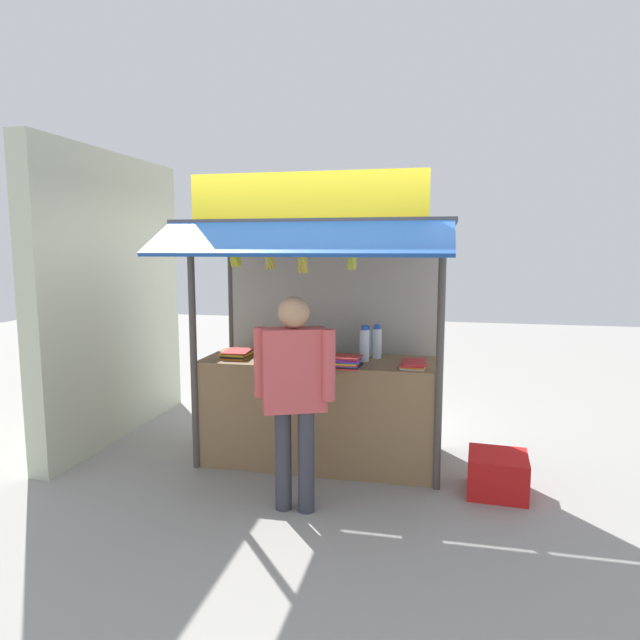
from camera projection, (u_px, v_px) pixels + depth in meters
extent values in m
plane|color=gray|center=(320.00, 461.00, 5.02)|extent=(20.00, 20.00, 0.00)
cube|color=olive|center=(320.00, 411.00, 4.96)|extent=(2.07, 0.72, 0.94)
cylinder|color=#4C4742|center=(193.00, 350.00, 4.76)|extent=(0.06, 0.06, 2.10)
cylinder|color=#4C4742|center=(440.00, 360.00, 4.32)|extent=(0.06, 0.06, 2.10)
cylinder|color=#4C4742|center=(232.00, 334.00, 5.64)|extent=(0.06, 0.06, 2.10)
cylinder|color=#4C4742|center=(440.00, 341.00, 5.20)|extent=(0.06, 0.06, 2.10)
cube|color=#B7B2A8|center=(332.00, 340.00, 5.42)|extent=(2.02, 0.04, 2.05)
cube|color=#3F3F44|center=(320.00, 224.00, 4.74)|extent=(2.27, 1.10, 0.04)
cube|color=#194799|center=(296.00, 238.00, 3.99)|extent=(2.23, 0.51, 0.26)
cube|color=yellow|center=(306.00, 195.00, 4.23)|extent=(1.86, 0.04, 0.35)
cylinder|color=#59544C|center=(307.00, 234.00, 4.32)|extent=(1.96, 0.02, 0.02)
cylinder|color=silver|center=(288.00, 340.00, 5.25)|extent=(0.07, 0.07, 0.23)
cylinder|color=#198C33|center=(288.00, 326.00, 5.23)|extent=(0.05, 0.05, 0.03)
cylinder|color=silver|center=(377.00, 343.00, 4.95)|extent=(0.08, 0.08, 0.26)
cylinder|color=blue|center=(377.00, 327.00, 4.93)|extent=(0.05, 0.05, 0.04)
cylinder|color=silver|center=(320.00, 344.00, 5.03)|extent=(0.07, 0.07, 0.22)
cylinder|color=white|center=(320.00, 331.00, 5.01)|extent=(0.05, 0.05, 0.03)
cylinder|color=silver|center=(367.00, 343.00, 5.01)|extent=(0.08, 0.08, 0.24)
cylinder|color=blue|center=(367.00, 328.00, 4.99)|extent=(0.05, 0.05, 0.03)
cylinder|color=silver|center=(364.00, 345.00, 4.82)|extent=(0.09, 0.09, 0.27)
cylinder|color=blue|center=(365.00, 328.00, 4.79)|extent=(0.06, 0.06, 0.04)
cube|color=orange|center=(238.00, 357.00, 4.99)|extent=(0.23, 0.30, 0.01)
cube|color=orange|center=(238.00, 356.00, 4.99)|extent=(0.24, 0.31, 0.01)
cube|color=black|center=(238.00, 355.00, 4.98)|extent=(0.23, 0.31, 0.01)
cube|color=yellow|center=(239.00, 353.00, 4.99)|extent=(0.24, 0.31, 0.01)
cube|color=yellow|center=(238.00, 353.00, 4.98)|extent=(0.25, 0.32, 0.01)
cube|color=black|center=(239.00, 352.00, 4.98)|extent=(0.23, 0.30, 0.01)
cube|color=red|center=(237.00, 351.00, 4.97)|extent=(0.25, 0.32, 0.01)
cube|color=white|center=(414.00, 366.00, 4.59)|extent=(0.21, 0.31, 0.01)
cube|color=yellow|center=(413.00, 365.00, 4.60)|extent=(0.22, 0.31, 0.01)
cube|color=red|center=(413.00, 364.00, 4.59)|extent=(0.21, 0.31, 0.01)
cube|color=red|center=(415.00, 362.00, 4.60)|extent=(0.22, 0.31, 0.01)
cube|color=red|center=(346.00, 367.00, 4.58)|extent=(0.22, 0.24, 0.01)
cube|color=black|center=(347.00, 365.00, 4.59)|extent=(0.24, 0.25, 0.01)
cube|color=blue|center=(346.00, 364.00, 4.58)|extent=(0.22, 0.24, 0.01)
cube|color=red|center=(345.00, 363.00, 4.58)|extent=(0.23, 0.24, 0.01)
cube|color=yellow|center=(345.00, 362.00, 4.58)|extent=(0.22, 0.24, 0.01)
cube|color=blue|center=(346.00, 360.00, 4.58)|extent=(0.24, 0.25, 0.01)
cube|color=purple|center=(346.00, 359.00, 4.57)|extent=(0.24, 0.25, 0.01)
cube|color=purple|center=(346.00, 358.00, 4.58)|extent=(0.23, 0.25, 0.01)
cube|color=red|center=(348.00, 357.00, 4.58)|extent=(0.24, 0.26, 0.01)
cube|color=blue|center=(309.00, 359.00, 4.91)|extent=(0.18, 0.23, 0.01)
cube|color=white|center=(308.00, 357.00, 4.91)|extent=(0.18, 0.23, 0.01)
cube|color=purple|center=(307.00, 356.00, 4.90)|extent=(0.19, 0.24, 0.01)
cube|color=blue|center=(308.00, 355.00, 4.90)|extent=(0.20, 0.24, 0.01)
cube|color=red|center=(307.00, 353.00, 4.91)|extent=(0.18, 0.23, 0.01)
cube|color=orange|center=(307.00, 352.00, 4.89)|extent=(0.19, 0.23, 0.01)
cube|color=red|center=(307.00, 351.00, 4.90)|extent=(0.20, 0.24, 0.01)
cylinder|color=#332D23|center=(270.00, 242.00, 4.39)|extent=(0.01, 0.01, 0.09)
cylinder|color=olive|center=(270.00, 251.00, 4.40)|extent=(0.04, 0.04, 0.04)
ellipsoid|color=gold|center=(273.00, 261.00, 4.40)|extent=(0.03, 0.07, 0.15)
ellipsoid|color=gold|center=(271.00, 261.00, 4.42)|extent=(0.05, 0.04, 0.15)
ellipsoid|color=gold|center=(270.00, 261.00, 4.43)|extent=(0.06, 0.04, 0.15)
ellipsoid|color=gold|center=(268.00, 261.00, 4.43)|extent=(0.05, 0.07, 0.15)
ellipsoid|color=gold|center=(267.00, 261.00, 4.41)|extent=(0.05, 0.07, 0.15)
ellipsoid|color=gold|center=(268.00, 261.00, 4.39)|extent=(0.08, 0.04, 0.15)
ellipsoid|color=gold|center=(271.00, 261.00, 4.39)|extent=(0.07, 0.06, 0.15)
cylinder|color=#332D23|center=(352.00, 243.00, 4.25)|extent=(0.01, 0.01, 0.11)
cylinder|color=olive|center=(352.00, 253.00, 4.26)|extent=(0.04, 0.04, 0.04)
ellipsoid|color=#D4D63C|center=(354.00, 262.00, 4.27)|extent=(0.04, 0.07, 0.13)
ellipsoid|color=#D4D63C|center=(354.00, 262.00, 4.28)|extent=(0.06, 0.06, 0.13)
ellipsoid|color=#D4D63C|center=(352.00, 262.00, 4.29)|extent=(0.07, 0.03, 0.13)
ellipsoid|color=#D4D63C|center=(350.00, 262.00, 4.29)|extent=(0.07, 0.06, 0.13)
ellipsoid|color=#D4D63C|center=(349.00, 262.00, 4.28)|extent=(0.03, 0.07, 0.13)
ellipsoid|color=#D4D63C|center=(350.00, 263.00, 4.27)|extent=(0.05, 0.05, 0.13)
ellipsoid|color=#D4D63C|center=(351.00, 262.00, 4.25)|extent=(0.07, 0.03, 0.12)
ellipsoid|color=#D4D63C|center=(353.00, 263.00, 4.26)|extent=(0.05, 0.05, 0.13)
cylinder|color=#332D23|center=(302.00, 243.00, 4.34)|extent=(0.01, 0.01, 0.10)
cylinder|color=olive|center=(302.00, 252.00, 4.35)|extent=(0.04, 0.04, 0.04)
ellipsoid|color=yellow|center=(305.00, 263.00, 4.35)|extent=(0.04, 0.08, 0.16)
ellipsoid|color=yellow|center=(305.00, 263.00, 4.37)|extent=(0.06, 0.06, 0.17)
ellipsoid|color=yellow|center=(303.00, 263.00, 4.38)|extent=(0.09, 0.05, 0.16)
ellipsoid|color=yellow|center=(301.00, 263.00, 4.37)|extent=(0.05, 0.07, 0.17)
ellipsoid|color=yellow|center=(300.00, 263.00, 4.35)|extent=(0.05, 0.07, 0.17)
ellipsoid|color=yellow|center=(301.00, 263.00, 4.33)|extent=(0.09, 0.04, 0.16)
ellipsoid|color=yellow|center=(304.00, 263.00, 4.33)|extent=(0.08, 0.07, 0.17)
cylinder|color=#332D23|center=(235.00, 241.00, 4.45)|extent=(0.01, 0.01, 0.08)
cylinder|color=olive|center=(236.00, 249.00, 4.46)|extent=(0.04, 0.04, 0.04)
ellipsoid|color=yellow|center=(238.00, 258.00, 4.46)|extent=(0.04, 0.08, 0.15)
ellipsoid|color=yellow|center=(238.00, 259.00, 4.48)|extent=(0.06, 0.06, 0.15)
ellipsoid|color=yellow|center=(238.00, 258.00, 4.49)|extent=(0.09, 0.06, 0.15)
ellipsoid|color=yellow|center=(235.00, 258.00, 4.50)|extent=(0.09, 0.06, 0.15)
ellipsoid|color=yellow|center=(234.00, 258.00, 4.48)|extent=(0.06, 0.08, 0.15)
ellipsoid|color=yellow|center=(233.00, 258.00, 4.47)|extent=(0.05, 0.09, 0.15)
ellipsoid|color=yellow|center=(234.00, 258.00, 4.45)|extent=(0.08, 0.06, 0.15)
ellipsoid|color=yellow|center=(235.00, 258.00, 4.44)|extent=(0.09, 0.04, 0.15)
ellipsoid|color=yellow|center=(237.00, 258.00, 4.45)|extent=(0.06, 0.07, 0.15)
cylinder|color=#383842|center=(283.00, 460.00, 4.07)|extent=(0.12, 0.12, 0.75)
cylinder|color=#383842|center=(306.00, 462.00, 4.03)|extent=(0.12, 0.12, 0.75)
cube|color=#CC4C4C|center=(294.00, 370.00, 3.96)|extent=(0.49, 0.35, 0.60)
cylinder|color=#CC4C4C|center=(260.00, 362.00, 4.01)|extent=(0.10, 0.10, 0.51)
cylinder|color=#CC4C4C|center=(329.00, 365.00, 3.91)|extent=(0.10, 0.10, 0.51)
sphere|color=tan|center=(294.00, 312.00, 3.91)|extent=(0.23, 0.23, 0.23)
cube|color=red|center=(497.00, 474.00, 4.36)|extent=(0.48, 0.48, 0.31)
cube|color=beige|center=(113.00, 298.00, 5.60)|extent=(0.20, 2.40, 2.84)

